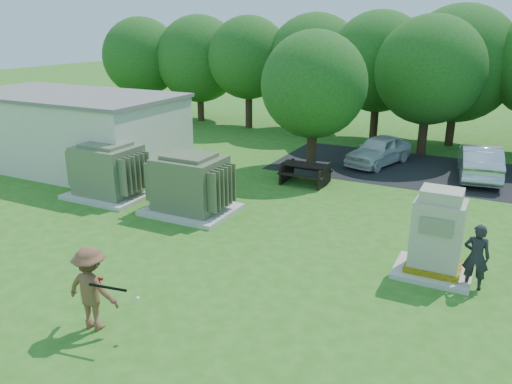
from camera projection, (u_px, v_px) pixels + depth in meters
The scene contains 14 objects.
ground at pixel (184, 286), 12.53m from camera, with size 120.00×120.00×0.00m, color #2D6619.
service_building at pixel (70, 132), 22.64m from camera, with size 10.00×5.00×3.20m, color beige.
service_building_roof at pixel (66, 95), 22.10m from camera, with size 10.20×5.20×0.15m, color slate.
parking_strip at pixel (506, 181), 20.94m from camera, with size 20.00×6.00×0.01m, color #232326.
transformer_left at pixel (108, 172), 18.80m from camera, with size 3.00×2.40×2.07m.
transformer_right at pixel (190, 185), 17.22m from camera, with size 3.00×2.40×2.07m.
generator_cabinet at pixel (437, 238), 12.82m from camera, with size 1.93×1.58×2.35m.
picnic_table at pixel (305, 171), 20.49m from camera, with size 1.92×1.44×0.82m.
batter at pixel (92, 289), 10.54m from camera, with size 1.22×0.70×1.89m, color brown.
person_by_generator at pixel (476, 257), 12.20m from camera, with size 0.62×0.41×1.70m, color black.
car_white at pixel (379, 150), 23.26m from camera, with size 1.59×3.96×1.35m, color silver.
car_silver_a at pixel (479, 161), 21.13m from camera, with size 1.53×4.40×1.45m, color silver.
batting_equipment at pixel (111, 287), 10.12m from camera, with size 1.00×0.54×0.43m.
tree_row at pixel (411, 66), 26.09m from camera, with size 41.30×13.30×7.30m.
Camera 1 is at (6.63, -9.09, 6.25)m, focal length 35.00 mm.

